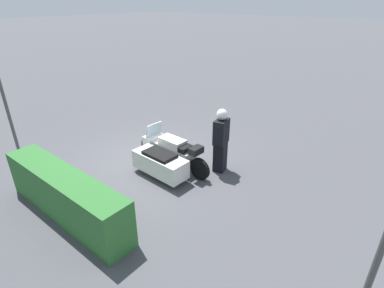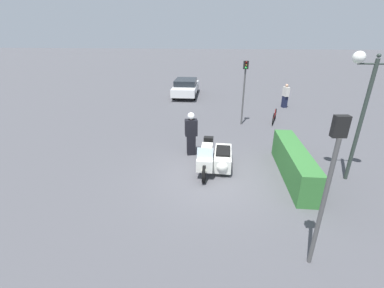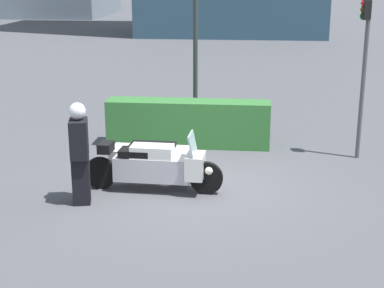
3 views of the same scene
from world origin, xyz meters
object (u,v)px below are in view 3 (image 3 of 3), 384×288
police_motorcycle (158,162)px  officer_rider (80,151)px  hedge_bush_curbside (188,123)px  traffic_light_near (364,56)px

police_motorcycle → officer_rider: size_ratio=1.45×
officer_rider → hedge_bush_curbside: size_ratio=0.48×
police_motorcycle → hedge_bush_curbside: police_motorcycle is taller
traffic_light_near → police_motorcycle: bearing=22.5°
police_motorcycle → hedge_bush_curbside: 2.74m
traffic_light_near → hedge_bush_curbside: bearing=-14.1°
hedge_bush_curbside → traffic_light_near: 4.17m
police_motorcycle → officer_rider: officer_rider is taller
police_motorcycle → hedge_bush_curbside: bearing=86.2°
police_motorcycle → hedge_bush_curbside: (0.30, 2.72, 0.08)m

